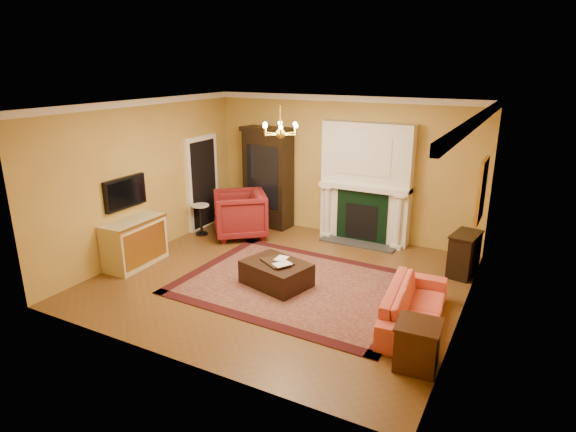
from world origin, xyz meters
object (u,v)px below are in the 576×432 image
Objects in this scene: wingback_armchair at (240,212)px; console_table at (464,255)px; end_table at (417,346)px; china_cabinet at (268,180)px; pedestal_table at (201,217)px; coral_sofa at (415,300)px; commode at (134,243)px; leather_ottoman at (276,273)px.

wingback_armchair reaches higher than console_table.
end_table is (4.58, -2.98, -0.26)m from wingback_armchair.
china_cabinet is 1.75m from pedestal_table.
coral_sofa reaches higher than end_table.
wingback_armchair is 5.47m from end_table.
pedestal_table is (-0.81, -0.32, -0.15)m from wingback_armchair.
pedestal_table is 0.58× the size of commode.
coral_sofa is (4.13, -2.92, -0.71)m from china_cabinet.
end_table is at bearing -9.88° from commode.
wingback_armchair is 1.91× the size of end_table.
commode is (-0.06, -1.92, 0.04)m from pedestal_table.
pedestal_table is at bearing -122.02° from china_cabinet.
china_cabinet is at bearing 138.28° from end_table.
wingback_armchair is at bearing -168.79° from console_table.
end_table is at bearing -169.60° from coral_sofa.
end_table is 2.94m from leather_ottoman.
china_cabinet is 1.13× the size of coral_sofa.
china_cabinet is 4.60m from console_table.
commode reaches higher than console_table.
coral_sofa is 3.35× the size of end_table.
pedestal_table is at bearing 86.11° from commode.
leather_ottoman is (-2.68, 1.21, -0.07)m from end_table.
wingback_armchair is 2.62m from leather_ottoman.
pedestal_table is at bearing -165.75° from console_table.
wingback_armchair is 1.60× the size of pedestal_table.
console_table is at bearing 53.38° from wingback_armchair.
wingback_armchair is 0.89m from pedestal_table.
end_table is at bearing -36.52° from china_cabinet.
wingback_armchair is 2.40m from commode.
pedestal_table is at bearing 66.77° from coral_sofa.
commode is at bearing -102.69° from china_cabinet.
commode is 1.57× the size of console_table.
pedestal_table reaches higher than leather_ottoman.
commode is at bearing -147.31° from console_table.
wingback_armchair is 0.93× the size of commode.
pedestal_table is (-0.97, -1.28, -0.69)m from china_cabinet.
china_cabinet is at bearing 49.30° from coral_sofa.
commode reaches higher than pedestal_table.
wingback_armchair is at bearing 151.68° from leather_ottoman.
commode is 5.50m from end_table.
console_table is at bearing 49.98° from leather_ottoman.
console_table reaches higher than pedestal_table.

